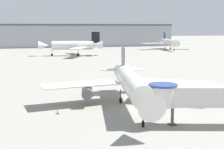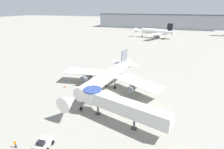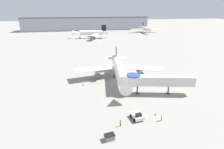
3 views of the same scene
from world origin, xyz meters
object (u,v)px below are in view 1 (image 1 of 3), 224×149
Objects in this scene: main_airplane at (131,83)px; background_jet_black_tail at (74,45)px; jet_bridge at (209,96)px; background_jet_blue_tail at (169,42)px; traffic_cone_port_wing at (58,112)px.

main_airplane is 0.99× the size of background_jet_black_tail.
background_jet_blue_tail is (57.64, 139.34, 0.29)m from jet_bridge.
main_airplane is at bearing -108.21° from background_jet_blue_tail.
main_airplane is at bearing 9.52° from traffic_cone_port_wing.
background_jet_black_tail reaches higher than main_airplane.
main_airplane is 15.20m from jet_bridge.
background_jet_blue_tail reaches higher than main_airplane.
traffic_cone_port_wing is at bearing -160.90° from main_airplane.
traffic_cone_port_wing is 0.02× the size of background_jet_black_tail.
traffic_cone_port_wing is at bearing -0.61° from background_jet_black_tail.
background_jet_blue_tail reaches higher than jet_bridge.
traffic_cone_port_wing is 0.02× the size of background_jet_blue_tail.
jet_bridge is 113.64m from background_jet_black_tail.
background_jet_black_tail is at bearing 81.07° from traffic_cone_port_wing.
background_jet_blue_tail is at bearing 82.92° from jet_bridge.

